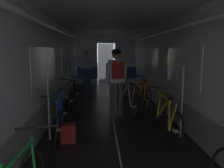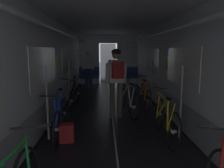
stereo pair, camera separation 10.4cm
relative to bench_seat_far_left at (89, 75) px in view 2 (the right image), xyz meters
name	(u,v)px [view 2 (the right image)]	position (x,y,z in m)	size (l,w,h in m)	color
train_car_shell	(112,50)	(0.90, -4.47, 1.13)	(3.14, 12.34, 2.57)	black
bench_seat_far_left	(89,75)	(0.00, 0.00, 0.00)	(0.98, 0.51, 0.95)	gray
bench_seat_far_right	(128,75)	(1.80, 0.00, 0.00)	(0.98, 0.51, 0.95)	gray
bicycle_orange	(144,95)	(1.89, -3.74, -0.19)	(0.44, 1.69, 0.96)	black
bicycle_yellow	(165,119)	(1.87, -6.02, -0.19)	(0.44, 1.69, 0.96)	black
bicycle_blue	(60,118)	(-0.17, -5.85, -0.18)	(0.44, 1.69, 0.95)	black
bicycle_black	(75,95)	(-0.18, -3.65, -0.19)	(0.46, 1.70, 0.96)	black
person_cyclist_aisle	(116,76)	(1.01, -4.64, 0.50)	(0.55, 0.43, 1.73)	brown
bicycle_white_in_aisle	(127,100)	(1.30, -4.38, -0.18)	(0.61, 1.66, 0.95)	black
person_standing_near_bench	(88,67)	(0.00, -0.38, 0.41)	(0.53, 0.23, 1.69)	#384C75
backpack_on_floor	(67,133)	(0.00, -6.10, -0.40)	(0.26, 0.20, 0.34)	maroon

